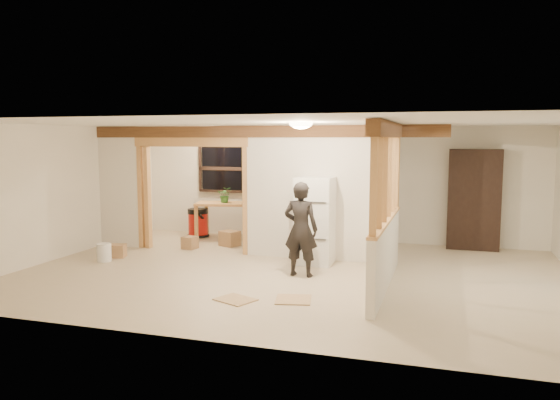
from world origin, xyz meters
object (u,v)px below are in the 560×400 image
(refrigerator, at_px, (315,221))
(shop_vac, at_px, (198,223))
(bookshelf, at_px, (474,200))
(work_table, at_px, (226,221))
(woman, at_px, (301,229))

(refrigerator, bearing_deg, shop_vac, 150.32)
(bookshelf, bearing_deg, work_table, -175.06)
(woman, xyz_separation_m, shop_vac, (-3.18, 2.77, -0.45))
(work_table, distance_m, bookshelf, 5.28)
(work_table, bearing_deg, bookshelf, -7.06)
(work_table, xyz_separation_m, shop_vac, (-0.74, 0.09, -0.08))
(refrigerator, height_order, work_table, refrigerator)
(refrigerator, relative_size, woman, 1.00)
(refrigerator, distance_m, work_table, 3.02)
(refrigerator, height_order, woman, refrigerator)
(shop_vac, relative_size, bookshelf, 0.33)
(woman, height_order, bookshelf, bookshelf)
(work_table, height_order, bookshelf, bookshelf)
(refrigerator, height_order, bookshelf, bookshelf)
(work_table, xyz_separation_m, bookshelf, (5.23, 0.45, 0.60))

